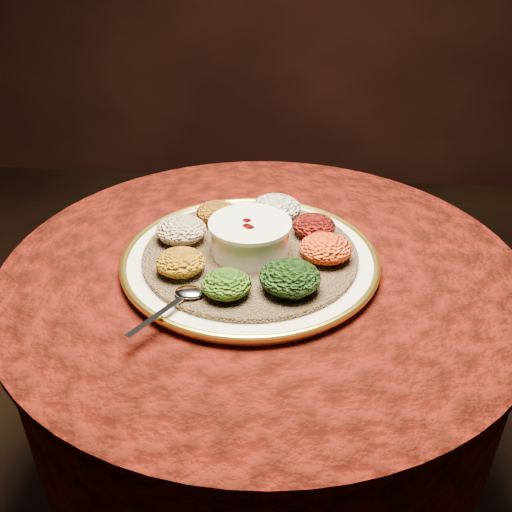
{
  "coord_description": "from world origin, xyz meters",
  "views": [
    {
      "loc": [
        0.07,
        -0.88,
        1.31
      ],
      "look_at": [
        -0.01,
        -0.02,
        0.76
      ],
      "focal_mm": 40.0,
      "sensor_mm": 36.0,
      "label": 1
    }
  ],
  "objects": [
    {
      "name": "table",
      "position": [
        0.0,
        0.0,
        0.55
      ],
      "size": [
        0.96,
        0.96,
        0.73
      ],
      "color": "black",
      "rests_on": "ground"
    },
    {
      "name": "platter",
      "position": [
        -0.02,
        -0.01,
        0.75
      ],
      "size": [
        0.55,
        0.55,
        0.02
      ],
      "rotation": [
        0.0,
        0.0,
        -0.27
      ],
      "color": "white",
      "rests_on": "table"
    },
    {
      "name": "injera",
      "position": [
        -0.02,
        -0.01,
        0.76
      ],
      "size": [
        0.44,
        0.44,
        0.01
      ],
      "primitive_type": "cylinder",
      "rotation": [
        0.0,
        0.0,
        0.15
      ],
      "color": "olive",
      "rests_on": "platter"
    },
    {
      "name": "stew_bowl",
      "position": [
        -0.02,
        -0.01,
        0.8
      ],
      "size": [
        0.15,
        0.15,
        0.06
      ],
      "color": "white",
      "rests_on": "injera"
    },
    {
      "name": "spoon",
      "position": [
        -0.11,
        -0.16,
        0.77
      ],
      "size": [
        0.1,
        0.14,
        0.01
      ],
      "rotation": [
        0.0,
        0.0,
        -2.1
      ],
      "color": "silver",
      "rests_on": "injera"
    },
    {
      "name": "portion_ayib",
      "position": [
        0.02,
        0.12,
        0.79
      ],
      "size": [
        0.1,
        0.09,
        0.05
      ],
      "primitive_type": "ellipsoid",
      "color": "silver",
      "rests_on": "injera"
    },
    {
      "name": "portion_kitfo",
      "position": [
        0.09,
        0.06,
        0.78
      ],
      "size": [
        0.08,
        0.08,
        0.04
      ],
      "primitive_type": "ellipsoid",
      "color": "black",
      "rests_on": "injera"
    },
    {
      "name": "portion_tikil",
      "position": [
        0.11,
        -0.02,
        0.78
      ],
      "size": [
        0.09,
        0.09,
        0.04
      ],
      "primitive_type": "ellipsoid",
      "color": "#B3650E",
      "rests_on": "injera"
    },
    {
      "name": "portion_gomen",
      "position": [
        0.05,
        -0.12,
        0.79
      ],
      "size": [
        0.1,
        0.1,
        0.05
      ],
      "primitive_type": "ellipsoid",
      "color": "black",
      "rests_on": "injera"
    },
    {
      "name": "portion_mixveg",
      "position": [
        -0.05,
        -0.14,
        0.78
      ],
      "size": [
        0.08,
        0.08,
        0.04
      ],
      "primitive_type": "ellipsoid",
      "color": "#953509",
      "rests_on": "injera"
    },
    {
      "name": "portion_kik",
      "position": [
        -0.13,
        -0.09,
        0.78
      ],
      "size": [
        0.09,
        0.08,
        0.04
      ],
      "primitive_type": "ellipsoid",
      "color": "#A86A0E",
      "rests_on": "injera"
    },
    {
      "name": "portion_timatim",
      "position": [
        -0.15,
        0.02,
        0.78
      ],
      "size": [
        0.09,
        0.09,
        0.05
      ],
      "primitive_type": "ellipsoid",
      "color": "maroon",
      "rests_on": "injera"
    },
    {
      "name": "portion_shiro",
      "position": [
        -0.1,
        0.1,
        0.78
      ],
      "size": [
        0.08,
        0.08,
        0.04
      ],
      "primitive_type": "ellipsoid",
      "color": "#A45813",
      "rests_on": "injera"
    }
  ]
}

